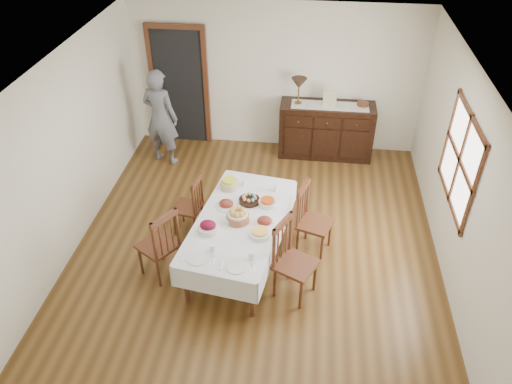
# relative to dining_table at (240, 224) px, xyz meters

# --- Properties ---
(ground) EXTENTS (6.00, 6.00, 0.00)m
(ground) POSITION_rel_dining_table_xyz_m (0.18, 0.19, -0.63)
(ground) COLOR brown
(room_shell) EXTENTS (5.02, 6.02, 2.65)m
(room_shell) POSITION_rel_dining_table_xyz_m (0.03, 0.61, 1.01)
(room_shell) COLOR white
(room_shell) RESTS_ON ground
(dining_table) EXTENTS (1.37, 2.22, 0.72)m
(dining_table) POSITION_rel_dining_table_xyz_m (0.00, 0.00, 0.00)
(dining_table) COLOR white
(dining_table) RESTS_ON ground
(chair_left_near) EXTENTS (0.61, 0.61, 1.05)m
(chair_left_near) POSITION_rel_dining_table_xyz_m (-0.96, -0.38, -0.10)
(chair_left_near) COLOR #522A17
(chair_left_near) RESTS_ON ground
(chair_left_far) EXTENTS (0.43, 0.43, 0.91)m
(chair_left_far) POSITION_rel_dining_table_xyz_m (-0.79, 0.54, -0.17)
(chair_left_far) COLOR #522A17
(chair_left_far) RESTS_ON ground
(chair_right_near) EXTENTS (0.60, 0.60, 1.08)m
(chair_right_near) POSITION_rel_dining_table_xyz_m (0.70, -0.48, -0.08)
(chair_right_near) COLOR #522A17
(chair_right_near) RESTS_ON ground
(chair_right_far) EXTENTS (0.54, 0.54, 1.03)m
(chair_right_far) POSITION_rel_dining_table_xyz_m (0.92, 0.35, -0.11)
(chair_right_far) COLOR #522A17
(chair_right_far) RESTS_ON ground
(sideboard) EXTENTS (1.62, 0.58, 0.97)m
(sideboard) POSITION_rel_dining_table_xyz_m (1.10, 2.91, -0.14)
(sideboard) COLOR black
(sideboard) RESTS_ON ground
(person) EXTENTS (0.64, 0.49, 1.80)m
(person) POSITION_rel_dining_table_xyz_m (-1.68, 2.37, 0.27)
(person) COLOR slate
(person) RESTS_ON ground
(bread_basket) EXTENTS (0.29, 0.29, 0.18)m
(bread_basket) POSITION_rel_dining_table_xyz_m (-0.02, -0.04, 0.17)
(bread_basket) COLOR #955533
(bread_basket) RESTS_ON dining_table
(egg_basket) EXTENTS (0.28, 0.28, 0.11)m
(egg_basket) POSITION_rel_dining_table_xyz_m (0.08, 0.37, 0.12)
(egg_basket) COLOR black
(egg_basket) RESTS_ON dining_table
(ham_platter_a) EXTENTS (0.29, 0.29, 0.11)m
(ham_platter_a) POSITION_rel_dining_table_xyz_m (-0.22, 0.25, 0.12)
(ham_platter_a) COLOR silver
(ham_platter_a) RESTS_ON dining_table
(ham_platter_b) EXTENTS (0.27, 0.27, 0.11)m
(ham_platter_b) POSITION_rel_dining_table_xyz_m (0.32, -0.05, 0.12)
(ham_platter_b) COLOR silver
(ham_platter_b) RESTS_ON dining_table
(beet_bowl) EXTENTS (0.26, 0.26, 0.15)m
(beet_bowl) POSITION_rel_dining_table_xyz_m (-0.35, -0.28, 0.15)
(beet_bowl) COLOR silver
(beet_bowl) RESTS_ON dining_table
(carrot_bowl) EXTENTS (0.24, 0.24, 0.09)m
(carrot_bowl) POSITION_rel_dining_table_xyz_m (0.32, 0.34, 0.13)
(carrot_bowl) COLOR silver
(carrot_bowl) RESTS_ON dining_table
(pineapple_bowl) EXTENTS (0.25, 0.25, 0.14)m
(pineapple_bowl) POSITION_rel_dining_table_xyz_m (-0.24, 0.67, 0.15)
(pineapple_bowl) COLOR tan
(pineapple_bowl) RESTS_ON dining_table
(casserole_dish) EXTENTS (0.27, 0.27, 0.08)m
(casserole_dish) POSITION_rel_dining_table_xyz_m (0.29, -0.29, 0.12)
(casserole_dish) COLOR silver
(casserole_dish) RESTS_ON dining_table
(butter_dish) EXTENTS (0.15, 0.11, 0.07)m
(butter_dish) POSITION_rel_dining_table_xyz_m (-0.15, -0.10, 0.12)
(butter_dish) COLOR silver
(butter_dish) RESTS_ON dining_table
(setting_left) EXTENTS (0.44, 0.31, 0.10)m
(setting_left) POSITION_rel_dining_table_xyz_m (-0.34, -0.73, 0.11)
(setting_left) COLOR silver
(setting_left) RESTS_ON dining_table
(setting_right) EXTENTS (0.44, 0.31, 0.10)m
(setting_right) POSITION_rel_dining_table_xyz_m (0.14, -0.81, 0.11)
(setting_right) COLOR silver
(setting_right) RESTS_ON dining_table
(glass_far_a) EXTENTS (0.07, 0.07, 0.09)m
(glass_far_a) POSITION_rel_dining_table_xyz_m (-0.05, 0.74, 0.13)
(glass_far_a) COLOR white
(glass_far_a) RESTS_ON dining_table
(glass_far_b) EXTENTS (0.06, 0.06, 0.11)m
(glass_far_b) POSITION_rel_dining_table_xyz_m (0.40, 0.67, 0.14)
(glass_far_b) COLOR white
(glass_far_b) RESTS_ON dining_table
(runner) EXTENTS (1.30, 0.35, 0.01)m
(runner) POSITION_rel_dining_table_xyz_m (1.13, 2.87, 0.35)
(runner) COLOR white
(runner) RESTS_ON sideboard
(table_lamp) EXTENTS (0.26, 0.26, 0.46)m
(table_lamp) POSITION_rel_dining_table_xyz_m (0.59, 2.90, 0.70)
(table_lamp) COLOR brown
(table_lamp) RESTS_ON sideboard
(picture_frame) EXTENTS (0.22, 0.08, 0.28)m
(picture_frame) POSITION_rel_dining_table_xyz_m (1.11, 2.83, 0.48)
(picture_frame) COLOR #BCB484
(picture_frame) RESTS_ON sideboard
(deco_bowl) EXTENTS (0.20, 0.20, 0.06)m
(deco_bowl) POSITION_rel_dining_table_xyz_m (1.68, 2.95, 0.37)
(deco_bowl) COLOR #522A17
(deco_bowl) RESTS_ON sideboard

